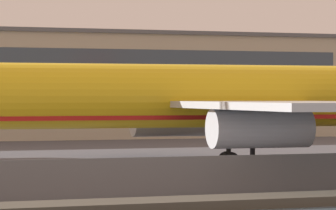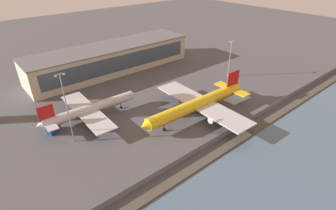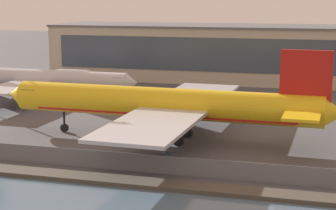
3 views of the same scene
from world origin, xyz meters
name	(u,v)px [view 3 (image 3 of 3)]	position (x,y,z in m)	size (l,w,h in m)	color
ground_plane	(156,139)	(0.00, 0.00, 0.00)	(500.00, 500.00, 0.00)	#4C4C51
shoreline_seawall	(105,179)	(0.00, -20.50, 0.25)	(320.00, 3.00, 0.50)	#474238
perimeter_fence	(118,161)	(0.00, -16.00, 1.15)	(280.00, 0.10, 2.30)	slate
cargo_jet_yellow	(168,105)	(1.84, 0.15, 5.38)	(52.34, 45.18, 14.12)	yellow
passenger_jet_silver	(42,79)	(-32.33, 25.35, 4.37)	(40.96, 35.18, 11.46)	silver
baggage_tug	(167,161)	(5.33, -13.00, 0.81)	(3.25, 1.69, 1.80)	#1E2328
terminal_building	(227,53)	(-0.38, 64.80, 7.05)	(90.68, 22.28, 14.08)	#BCB299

